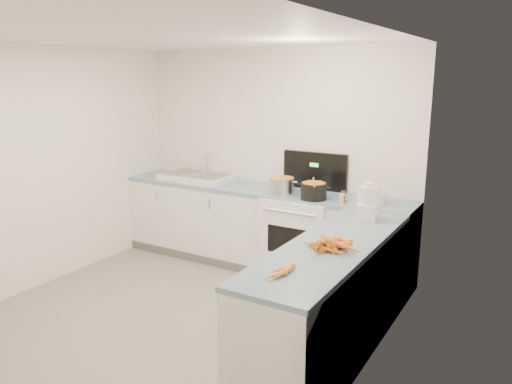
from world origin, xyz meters
The scene contains 19 objects.
floor centered at (0.00, 0.00, 0.00)m, with size 3.50×4.00×0.00m, color gray, non-canonical shape.
ceiling centered at (0.00, 0.00, 2.50)m, with size 3.50×4.00×0.00m, color white, non-canonical shape.
wall_back centered at (0.00, 2.00, 1.25)m, with size 3.50×2.50×0.00m, color white, non-canonical shape.
wall_left centered at (-1.75, 0.00, 1.25)m, with size 4.00×2.50×0.00m, color white, non-canonical shape.
wall_right centered at (1.75, 0.00, 1.25)m, with size 4.00×2.50×0.00m, color white, non-canonical shape.
counter_back centered at (0.00, 1.70, 0.47)m, with size 3.50×0.62×0.94m.
counter_right centered at (1.45, 0.30, 0.47)m, with size 0.62×2.20×0.94m.
stove centered at (0.55, 1.69, 0.47)m, with size 0.76×0.65×1.36m.
sink centered at (-0.90, 1.70, 0.98)m, with size 0.86×0.52×0.31m.
steel_pot centered at (0.36, 1.55, 1.02)m, with size 0.28×0.28×0.20m, color silver.
black_pot centered at (0.74, 1.53, 1.02)m, with size 0.27×0.27×0.19m, color black.
wooden_spoon centered at (0.74, 1.53, 1.12)m, with size 0.02×0.02×0.43m, color #AD7A47.
mixing_bowl centered at (1.31, 1.64, 1.00)m, with size 0.28×0.28×0.13m, color white.
extract_bottle centered at (1.05, 1.57, 1.00)m, with size 0.05×0.05×0.12m, color #593319.
spice_jar centered at (1.05, 1.53, 0.98)m, with size 0.05×0.05×0.08m, color #E5B266.
food_processor centered at (1.47, 1.09, 1.08)m, with size 0.18×0.21×0.34m.
carrot_pile centered at (1.49, 0.21, 0.98)m, with size 0.50×0.46×0.09m.
peeled_carrots centered at (1.40, -0.44, 0.96)m, with size 0.11×0.31×0.04m.
peelings centered at (-1.11, 1.70, 1.02)m, with size 0.26×0.25×0.01m.
Camera 1 is at (2.79, -3.09, 2.18)m, focal length 35.00 mm.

